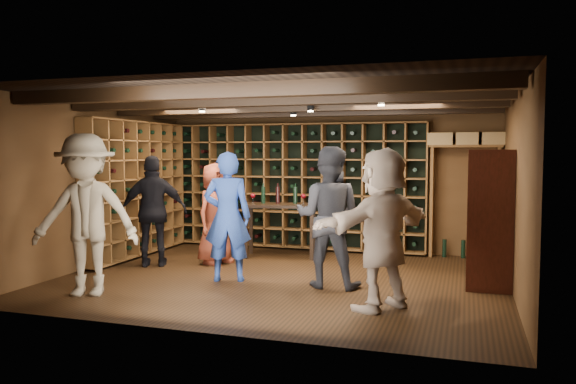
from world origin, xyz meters
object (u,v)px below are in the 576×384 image
(man_blue_shirt, at_px, (227,217))
(guest_red_floral, at_px, (216,213))
(man_grey_suit, at_px, (328,217))
(guest_beige, at_px, (382,229))
(tasting_table, at_px, (280,210))
(guest_khaki, at_px, (86,215))
(guest_woman_black, at_px, (154,211))
(display_cabinet, at_px, (489,223))

(man_blue_shirt, height_order, guest_red_floral, man_blue_shirt)
(man_grey_suit, xyz_separation_m, guest_beige, (0.82, -0.85, -0.01))
(man_blue_shirt, relative_size, tasting_table, 1.38)
(man_blue_shirt, bearing_deg, guest_khaki, 25.39)
(tasting_table, bearing_deg, man_blue_shirt, -104.99)
(guest_red_floral, bearing_deg, man_blue_shirt, -131.88)
(man_blue_shirt, height_order, tasting_table, man_blue_shirt)
(guest_woman_black, height_order, tasting_table, guest_woman_black)
(display_cabinet, distance_m, guest_beige, 1.77)
(guest_khaki, bearing_deg, guest_woman_black, 75.21)
(man_blue_shirt, relative_size, guest_beige, 0.97)
(man_grey_suit, bearing_deg, tasting_table, -55.01)
(display_cabinet, bearing_deg, guest_beige, -131.20)
(man_grey_suit, xyz_separation_m, guest_khaki, (-2.72, -1.32, 0.08))
(man_blue_shirt, distance_m, guest_khaki, 1.81)
(guest_woman_black, bearing_deg, man_blue_shirt, 134.06)
(guest_khaki, bearing_deg, display_cabinet, 1.79)
(guest_khaki, relative_size, guest_beige, 1.09)
(man_blue_shirt, distance_m, guest_red_floral, 1.25)
(man_grey_suit, bearing_deg, display_cabinet, -166.35)
(man_blue_shirt, relative_size, guest_red_floral, 1.11)
(guest_red_floral, bearing_deg, man_grey_suit, -99.20)
(guest_red_floral, distance_m, guest_khaki, 2.38)
(guest_woman_black, xyz_separation_m, tasting_table, (1.59, 1.33, -0.07))
(guest_woman_black, bearing_deg, guest_red_floral, -173.80)
(man_grey_suit, height_order, tasting_table, man_grey_suit)
(display_cabinet, bearing_deg, guest_woman_black, -179.76)
(display_cabinet, height_order, guest_woman_black, display_cabinet)
(guest_red_floral, distance_m, guest_woman_black, 0.95)
(display_cabinet, xyz_separation_m, man_grey_suit, (-1.98, -0.48, 0.06))
(guest_red_floral, xyz_separation_m, guest_beige, (2.86, -1.81, 0.11))
(man_grey_suit, relative_size, guest_khaki, 0.92)
(man_grey_suit, distance_m, guest_beige, 1.18)
(guest_woman_black, distance_m, guest_khaki, 1.79)
(guest_red_floral, relative_size, guest_khaki, 0.80)
(guest_beige, xyz_separation_m, tasting_table, (-2.08, 2.64, -0.12))
(guest_beige, bearing_deg, guest_woman_black, -73.26)
(man_grey_suit, height_order, guest_khaki, guest_khaki)
(man_blue_shirt, xyz_separation_m, guest_woman_black, (-1.47, 0.56, -0.03))
(guest_khaki, bearing_deg, guest_red_floral, 54.36)
(tasting_table, bearing_deg, guest_khaki, -126.33)
(man_grey_suit, distance_m, tasting_table, 2.19)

